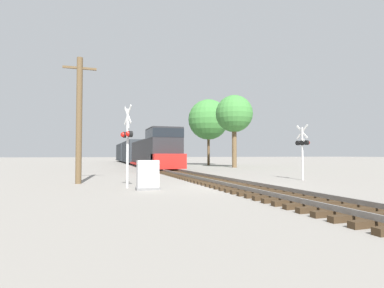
# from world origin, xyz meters

# --- Properties ---
(ground_plane) EXTENTS (400.00, 400.00, 0.00)m
(ground_plane) POSITION_xyz_m (0.00, 0.00, 0.00)
(ground_plane) COLOR gray
(rail_track_bed) EXTENTS (2.60, 160.00, 0.31)m
(rail_track_bed) POSITION_xyz_m (0.00, -0.00, 0.14)
(rail_track_bed) COLOR #382819
(rail_track_bed) RESTS_ON ground
(freight_train) EXTENTS (3.08, 51.72, 4.30)m
(freight_train) POSITION_xyz_m (0.00, 38.51, 2.04)
(freight_train) COLOR #232326
(freight_train) RESTS_ON ground
(crossing_signal_near) EXTENTS (0.52, 1.01, 4.01)m
(crossing_signal_near) POSITION_xyz_m (-5.12, 0.91, 2.39)
(crossing_signal_near) COLOR silver
(crossing_signal_near) RESTS_ON ground
(crossing_signal_far) EXTENTS (0.45, 1.01, 3.54)m
(crossing_signal_far) POSITION_xyz_m (6.05, 2.13, 2.21)
(crossing_signal_far) COLOR silver
(crossing_signal_far) RESTS_ON ground
(relay_cabinet) EXTENTS (1.08, 0.55, 1.36)m
(relay_cabinet) POSITION_xyz_m (-4.27, -0.09, 0.67)
(relay_cabinet) COLOR slate
(relay_cabinet) RESTS_ON ground
(utility_pole) EXTENTS (1.80, 0.33, 7.11)m
(utility_pole) POSITION_xyz_m (-7.46, 4.01, 3.65)
(utility_pole) COLOR brown
(utility_pole) RESTS_ON ground
(tree_far_right) EXTENTS (4.73, 4.73, 9.23)m
(tree_far_right) POSITION_xyz_m (10.28, 20.63, 6.80)
(tree_far_right) COLOR brown
(tree_far_right) RESTS_ON ground
(tree_mid_background) EXTENTS (6.26, 6.26, 10.23)m
(tree_mid_background) POSITION_xyz_m (10.15, 29.35, 7.08)
(tree_mid_background) COLOR brown
(tree_mid_background) RESTS_ON ground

